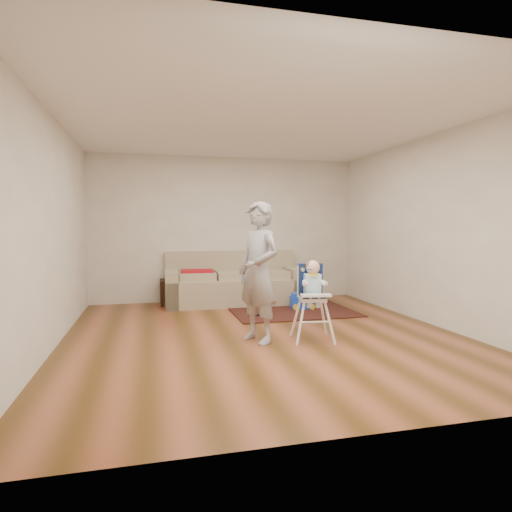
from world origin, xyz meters
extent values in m
plane|color=#4C2E0E|center=(0.00, 0.00, 0.00)|extent=(5.50, 5.50, 0.00)
cube|color=beige|center=(0.00, 2.75, 1.35)|extent=(5.00, 0.04, 2.70)
cube|color=beige|center=(-2.50, 0.00, 1.35)|extent=(0.04, 5.50, 2.70)
cube|color=beige|center=(2.50, 0.00, 1.35)|extent=(0.04, 5.50, 2.70)
cube|color=white|center=(0.00, 0.00, 2.70)|extent=(5.00, 5.50, 0.04)
cube|color=#A9121D|center=(-0.61, 2.24, 0.62)|extent=(0.57, 0.37, 0.04)
cube|color=black|center=(0.86, 1.38, 0.01)|extent=(2.00, 1.51, 0.02)
sphere|color=blue|center=(0.21, 1.11, 0.08)|extent=(0.13, 0.13, 0.13)
cylinder|color=blue|center=(0.47, -0.48, 0.89)|extent=(0.03, 0.12, 0.01)
imported|color=gray|center=(-0.14, -0.29, 0.85)|extent=(0.65, 0.74, 1.70)
camera|label=1|loc=(-1.41, -5.28, 1.41)|focal=30.00mm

